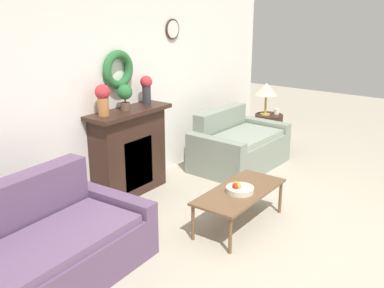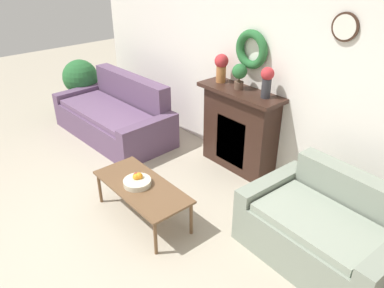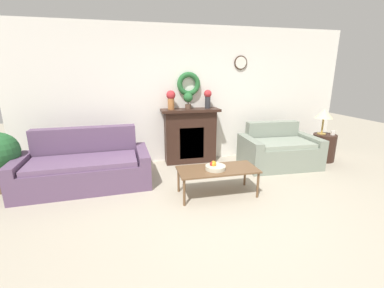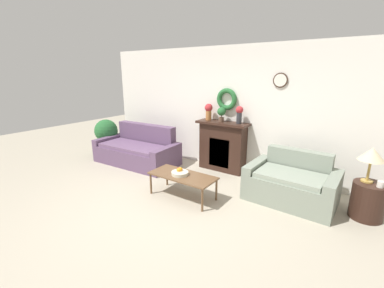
% 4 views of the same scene
% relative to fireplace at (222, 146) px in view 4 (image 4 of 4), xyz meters
% --- Properties ---
extents(ground_plane, '(16.00, 16.00, 0.00)m').
position_rel_fireplace_xyz_m(ground_plane, '(0.01, -2.28, -0.56)').
color(ground_plane, '#ADA38E').
extents(wall_back, '(6.80, 0.17, 2.70)m').
position_rel_fireplace_xyz_m(wall_back, '(0.01, 0.21, 0.80)').
color(wall_back, white).
rests_on(wall_back, ground_plane).
extents(fireplace, '(1.16, 0.41, 1.11)m').
position_rel_fireplace_xyz_m(fireplace, '(0.00, 0.00, 0.00)').
color(fireplace, '#331E16').
rests_on(fireplace, ground_plane).
extents(couch_left, '(2.07, 1.07, 0.91)m').
position_rel_fireplace_xyz_m(couch_left, '(-1.93, -0.74, -0.25)').
color(couch_left, '#604766').
rests_on(couch_left, ground_plane).
extents(loveseat_right, '(1.47, 0.98, 0.83)m').
position_rel_fireplace_xyz_m(loveseat_right, '(1.67, -0.61, -0.25)').
color(loveseat_right, gray).
rests_on(loveseat_right, ground_plane).
extents(coffee_table, '(1.19, 0.53, 0.42)m').
position_rel_fireplace_xyz_m(coffee_table, '(0.06, -1.58, -0.18)').
color(coffee_table, brown).
rests_on(coffee_table, ground_plane).
extents(fruit_bowl, '(0.30, 0.30, 0.12)m').
position_rel_fireplace_xyz_m(fruit_bowl, '(0.02, -1.60, -0.10)').
color(fruit_bowl, beige).
rests_on(fruit_bowl, coffee_table).
extents(side_table_by_loveseat, '(0.46, 0.46, 0.56)m').
position_rel_fireplace_xyz_m(side_table_by_loveseat, '(2.77, -0.55, -0.28)').
color(side_table_by_loveseat, '#331E16').
rests_on(side_table_by_loveseat, ground_plane).
extents(table_lamp, '(0.36, 0.36, 0.53)m').
position_rel_fireplace_xyz_m(table_lamp, '(2.71, -0.50, 0.43)').
color(table_lamp, '#B28E42').
rests_on(table_lamp, side_table_by_loveseat).
extents(mug, '(0.09, 0.09, 0.09)m').
position_rel_fireplace_xyz_m(mug, '(2.87, -0.63, 0.05)').
color(mug, silver).
rests_on(mug, side_table_by_loveseat).
extents(vase_on_mantel_left, '(0.18, 0.18, 0.37)m').
position_rel_fireplace_xyz_m(vase_on_mantel_left, '(-0.38, 0.01, 0.76)').
color(vase_on_mantel_left, '#AD6B38').
rests_on(vase_on_mantel_left, fireplace).
extents(vase_on_mantel_right, '(0.15, 0.15, 0.37)m').
position_rel_fireplace_xyz_m(vase_on_mantel_right, '(0.36, 0.01, 0.76)').
color(vase_on_mantel_right, '#2D2D33').
rests_on(vase_on_mantel_right, fireplace).
extents(potted_plant_on_mantel, '(0.18, 0.18, 0.32)m').
position_rel_fireplace_xyz_m(potted_plant_on_mantel, '(-0.04, -0.01, 0.74)').
color(potted_plant_on_mantel, brown).
rests_on(potted_plant_on_mantel, fireplace).
extents(potted_plant_floor_by_couch, '(0.61, 0.61, 0.94)m').
position_rel_fireplace_xyz_m(potted_plant_floor_by_couch, '(-3.15, -0.70, 0.03)').
color(potted_plant_floor_by_couch, brown).
rests_on(potted_plant_floor_by_couch, ground_plane).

